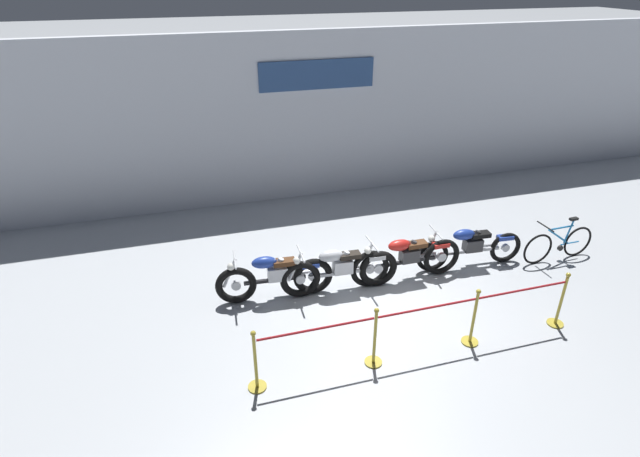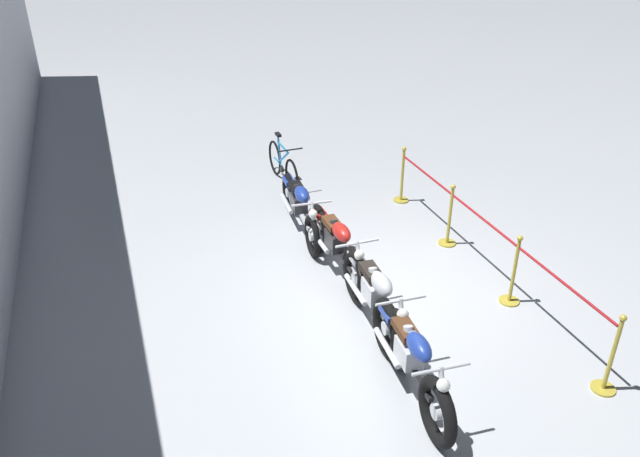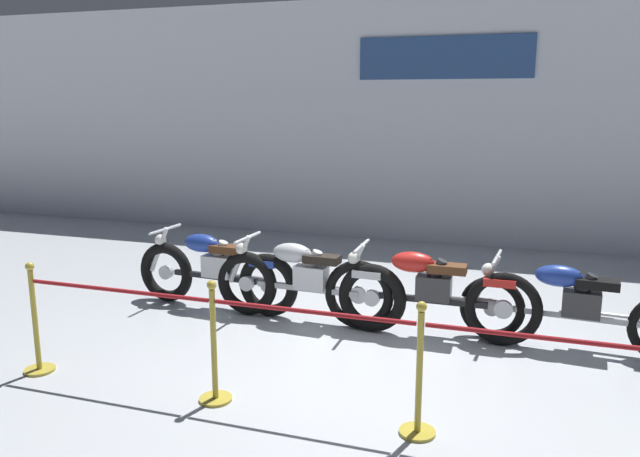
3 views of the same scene
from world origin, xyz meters
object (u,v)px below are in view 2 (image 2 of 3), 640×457
(bicycle, at_px, (283,166))
(stanchion_far_left, at_px, (532,274))
(stanchion_mid_left, at_px, (513,280))
(stanchion_mid_right, at_px, (449,224))
(motorcycle_blue_0, at_px, (410,360))
(motorcycle_red_2, at_px, (337,246))
(motorcycle_silver_1, at_px, (375,298))
(stanchion_far_right, at_px, (402,183))
(motorcycle_blue_3, at_px, (299,206))

(bicycle, distance_m, stanchion_far_left, 5.51)
(stanchion_mid_left, height_order, stanchion_mid_right, same)
(motorcycle_blue_0, distance_m, stanchion_mid_right, 3.55)
(motorcycle_red_2, bearing_deg, stanchion_mid_left, -126.04)
(stanchion_mid_left, relative_size, stanchion_mid_right, 1.00)
(stanchion_mid_left, bearing_deg, motorcycle_red_2, 53.96)
(motorcycle_blue_0, xyz_separation_m, stanchion_far_left, (0.78, -2.14, 0.19))
(motorcycle_silver_1, xyz_separation_m, stanchion_far_left, (-0.44, -2.02, 0.19))
(motorcycle_red_2, distance_m, stanchion_far_right, 2.79)
(motorcycle_blue_0, distance_m, motorcycle_blue_3, 4.04)
(motorcycle_blue_3, distance_m, stanchion_far_right, 2.17)
(motorcycle_blue_0, distance_m, stanchion_far_left, 2.28)
(motorcycle_blue_0, bearing_deg, motorcycle_silver_1, -5.70)
(stanchion_far_left, bearing_deg, stanchion_far_right, 0.00)
(motorcycle_silver_1, bearing_deg, motorcycle_blue_0, 174.30)
(bicycle, xyz_separation_m, stanchion_mid_left, (-4.85, -1.82, -0.02))
(stanchion_far_left, bearing_deg, bicycle, 19.27)
(stanchion_far_left, relative_size, stanchion_far_right, 5.06)
(motorcycle_red_2, distance_m, motorcycle_blue_3, 1.45)
(motorcycle_silver_1, relative_size, stanchion_far_right, 2.17)
(motorcycle_blue_3, height_order, bicycle, bicycle)
(bicycle, relative_size, stanchion_far_right, 1.62)
(motorcycle_blue_0, relative_size, motorcycle_silver_1, 0.95)
(stanchion_far_left, bearing_deg, motorcycle_silver_1, 77.65)
(motorcycle_blue_3, bearing_deg, stanchion_mid_left, -144.13)
(motorcycle_red_2, relative_size, stanchion_mid_right, 2.19)
(motorcycle_blue_0, xyz_separation_m, bicycle, (5.97, -0.32, -0.09))
(motorcycle_red_2, relative_size, stanchion_far_right, 2.19)
(motorcycle_blue_3, relative_size, stanchion_far_right, 2.18)
(bicycle, height_order, stanchion_far_right, stanchion_far_right)
(motorcycle_silver_1, height_order, stanchion_mid_right, stanchion_mid_right)
(bicycle, relative_size, stanchion_far_left, 0.32)
(bicycle, distance_m, stanchion_mid_right, 3.63)
(stanchion_far_left, bearing_deg, motorcycle_blue_3, 32.94)
(motorcycle_silver_1, distance_m, stanchion_far_right, 3.86)
(motorcycle_silver_1, xyz_separation_m, stanchion_mid_right, (1.61, -2.02, -0.11))
(motorcycle_red_2, distance_m, bicycle, 3.39)
(stanchion_far_left, height_order, stanchion_mid_left, same)
(motorcycle_red_2, height_order, stanchion_mid_right, stanchion_mid_right)
(stanchion_mid_right, bearing_deg, stanchion_far_left, 180.00)
(motorcycle_red_2, height_order, stanchion_mid_left, stanchion_mid_left)
(motorcycle_silver_1, bearing_deg, bicycle, -2.42)
(motorcycle_silver_1, relative_size, motorcycle_red_2, 0.99)
(motorcycle_blue_0, height_order, motorcycle_silver_1, motorcycle_silver_1)
(motorcycle_silver_1, height_order, motorcycle_blue_3, motorcycle_silver_1)
(motorcycle_red_2, bearing_deg, stanchion_far_left, -131.85)
(stanchion_mid_left, height_order, stanchion_far_right, same)
(motorcycle_blue_0, distance_m, stanchion_mid_left, 2.41)
(motorcycle_silver_1, bearing_deg, motorcycle_blue_3, 1.94)
(motorcycle_blue_3, bearing_deg, bicycle, -8.71)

